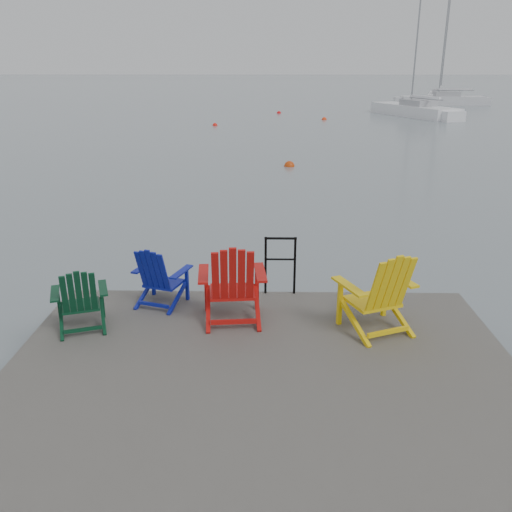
{
  "coord_description": "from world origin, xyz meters",
  "views": [
    {
      "loc": [
        0.04,
        -5.18,
        3.82
      ],
      "look_at": [
        -0.13,
        3.15,
        0.85
      ],
      "focal_mm": 38.0,
      "sensor_mm": 36.0,
      "label": 1
    }
  ],
  "objects_px": {
    "chair_yellow": "(380,291)",
    "buoy_b": "(215,126)",
    "chair_red": "(232,282)",
    "sailboat_near": "(414,111)",
    "sailboat_far": "(442,101)",
    "sailboat_mid": "(440,97)",
    "buoy_d": "(279,113)",
    "buoy_c": "(324,120)",
    "chair_blue": "(159,276)",
    "chair_green": "(80,298)",
    "buoy_a": "(289,166)",
    "handrail": "(280,260)"
  },
  "relations": [
    {
      "from": "buoy_b",
      "to": "buoy_d",
      "type": "xyz_separation_m",
      "value": [
        4.34,
        9.25,
        0.0
      ]
    },
    {
      "from": "buoy_b",
      "to": "buoy_a",
      "type": "bearing_deg",
      "value": -73.72
    },
    {
      "from": "chair_blue",
      "to": "buoy_b",
      "type": "height_order",
      "value": "chair_blue"
    },
    {
      "from": "chair_red",
      "to": "buoy_c",
      "type": "distance_m",
      "value": 33.66
    },
    {
      "from": "chair_green",
      "to": "chair_blue",
      "type": "distance_m",
      "value": 1.18
    },
    {
      "from": "handrail",
      "to": "buoy_b",
      "type": "distance_m",
      "value": 28.55
    },
    {
      "from": "chair_blue",
      "to": "chair_red",
      "type": "height_order",
      "value": "chair_red"
    },
    {
      "from": "sailboat_near",
      "to": "buoy_c",
      "type": "xyz_separation_m",
      "value": [
        -7.16,
        -3.0,
        -0.36
      ]
    },
    {
      "from": "chair_red",
      "to": "buoy_d",
      "type": "xyz_separation_m",
      "value": [
        1.39,
        38.52,
        -1.07
      ]
    },
    {
      "from": "chair_blue",
      "to": "sailboat_near",
      "type": "xyz_separation_m",
      "value": [
        12.78,
        35.83,
        -0.6
      ]
    },
    {
      "from": "buoy_a",
      "to": "handrail",
      "type": "bearing_deg",
      "value": -92.82
    },
    {
      "from": "chair_blue",
      "to": "buoy_d",
      "type": "distance_m",
      "value": 38.11
    },
    {
      "from": "sailboat_far",
      "to": "buoy_c",
      "type": "relative_size",
      "value": 30.13
    },
    {
      "from": "chair_red",
      "to": "sailboat_near",
      "type": "xyz_separation_m",
      "value": [
        11.7,
        36.34,
        -0.72
      ]
    },
    {
      "from": "sailboat_far",
      "to": "buoy_c",
      "type": "distance_m",
      "value": 19.98
    },
    {
      "from": "handrail",
      "to": "buoy_d",
      "type": "height_order",
      "value": "handrail"
    },
    {
      "from": "sailboat_near",
      "to": "buoy_b",
      "type": "distance_m",
      "value": 16.27
    },
    {
      "from": "handrail",
      "to": "buoy_a",
      "type": "height_order",
      "value": "handrail"
    },
    {
      "from": "chair_green",
      "to": "buoy_a",
      "type": "distance_m",
      "value": 15.28
    },
    {
      "from": "chair_green",
      "to": "chair_blue",
      "type": "relative_size",
      "value": 0.98
    },
    {
      "from": "chair_yellow",
      "to": "sailboat_near",
      "type": "distance_m",
      "value": 37.89
    },
    {
      "from": "handrail",
      "to": "chair_blue",
      "type": "relative_size",
      "value": 0.99
    },
    {
      "from": "chair_green",
      "to": "sailboat_mid",
      "type": "bearing_deg",
      "value": 49.83
    },
    {
      "from": "sailboat_far",
      "to": "chair_blue",
      "type": "bearing_deg",
      "value": 162.67
    },
    {
      "from": "chair_blue",
      "to": "sailboat_near",
      "type": "relative_size",
      "value": 0.08
    },
    {
      "from": "handrail",
      "to": "buoy_d",
      "type": "relative_size",
      "value": 2.53
    },
    {
      "from": "buoy_a",
      "to": "buoy_c",
      "type": "relative_size",
      "value": 1.15
    },
    {
      "from": "buoy_a",
      "to": "buoy_c",
      "type": "xyz_separation_m",
      "value": [
        3.21,
        18.73,
        0.0
      ]
    },
    {
      "from": "chair_blue",
      "to": "buoy_d",
      "type": "xyz_separation_m",
      "value": [
        2.47,
        38.01,
        -0.96
      ]
    },
    {
      "from": "handrail",
      "to": "sailboat_near",
      "type": "height_order",
      "value": "sailboat_near"
    },
    {
      "from": "sailboat_mid",
      "to": "buoy_d",
      "type": "bearing_deg",
      "value": -120.63
    },
    {
      "from": "chair_green",
      "to": "handrail",
      "type": "bearing_deg",
      "value": 6.19
    },
    {
      "from": "sailboat_near",
      "to": "sailboat_mid",
      "type": "xyz_separation_m",
      "value": [
        7.33,
        18.04,
        -0.0
      ]
    },
    {
      "from": "buoy_b",
      "to": "buoy_c",
      "type": "height_order",
      "value": "buoy_c"
    },
    {
      "from": "sailboat_far",
      "to": "buoy_b",
      "type": "xyz_separation_m",
      "value": [
        -20.49,
        -19.23,
        -0.36
      ]
    },
    {
      "from": "chair_green",
      "to": "chair_yellow",
      "type": "xyz_separation_m",
      "value": [
        3.88,
        0.02,
        0.12
      ]
    },
    {
      "from": "buoy_a",
      "to": "buoy_b",
      "type": "relative_size",
      "value": 1.26
    },
    {
      "from": "buoy_b",
      "to": "chair_red",
      "type": "bearing_deg",
      "value": -84.24
    },
    {
      "from": "chair_red",
      "to": "chair_yellow",
      "type": "relative_size",
      "value": 1.01
    },
    {
      "from": "chair_yellow",
      "to": "buoy_c",
      "type": "xyz_separation_m",
      "value": [
        2.63,
        33.59,
        -1.07
      ]
    },
    {
      "from": "chair_yellow",
      "to": "buoy_b",
      "type": "distance_m",
      "value": 29.95
    },
    {
      "from": "sailboat_near",
      "to": "sailboat_far",
      "type": "distance_m",
      "value": 13.49
    },
    {
      "from": "sailboat_far",
      "to": "buoy_a",
      "type": "xyz_separation_m",
      "value": [
        -16.21,
        -33.89,
        -0.36
      ]
    },
    {
      "from": "chair_yellow",
      "to": "buoy_c",
      "type": "bearing_deg",
      "value": 62.57
    },
    {
      "from": "chair_green",
      "to": "sailboat_far",
      "type": "distance_m",
      "value": 52.54
    },
    {
      "from": "chair_blue",
      "to": "buoy_b",
      "type": "distance_m",
      "value": 28.84
    },
    {
      "from": "sailboat_near",
      "to": "buoy_c",
      "type": "distance_m",
      "value": 7.77
    },
    {
      "from": "chair_red",
      "to": "handrail",
      "type": "bearing_deg",
      "value": 50.22
    },
    {
      "from": "chair_yellow",
      "to": "chair_red",
      "type": "bearing_deg",
      "value": 149.27
    },
    {
      "from": "sailboat_mid",
      "to": "buoy_b",
      "type": "bearing_deg",
      "value": -113.79
    }
  ]
}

